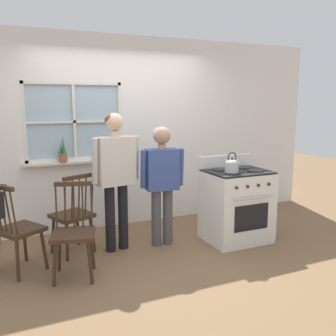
% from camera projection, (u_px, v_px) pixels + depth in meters
% --- Properties ---
extents(ground_plane, '(16.00, 16.00, 0.00)m').
position_uv_depth(ground_plane, '(160.00, 258.00, 4.32)').
color(ground_plane, brown).
extents(wall_back, '(6.40, 0.16, 2.70)m').
position_uv_depth(wall_back, '(124.00, 133.00, 5.36)').
color(wall_back, white).
rests_on(wall_back, ground_plane).
extents(chair_by_window, '(0.56, 0.57, 0.97)m').
position_uv_depth(chair_by_window, '(18.00, 231.00, 3.92)').
color(chair_by_window, '#3D2819').
rests_on(chair_by_window, ground_plane).
extents(chair_near_wall, '(0.54, 0.53, 0.97)m').
position_uv_depth(chair_near_wall, '(73.00, 216.00, 4.41)').
color(chair_near_wall, '#3D2819').
rests_on(chair_near_wall, ground_plane).
extents(chair_center_cluster, '(0.52, 0.50, 0.97)m').
position_uv_depth(chair_center_cluster, '(73.00, 234.00, 3.81)').
color(chair_center_cluster, '#3D2819').
rests_on(chair_center_cluster, ground_plane).
extents(person_elderly_left, '(0.61, 0.28, 1.66)m').
position_uv_depth(person_elderly_left, '(115.00, 168.00, 4.42)').
color(person_elderly_left, black).
rests_on(person_elderly_left, ground_plane).
extents(person_teen_center, '(0.56, 0.25, 1.49)m').
position_uv_depth(person_teen_center, '(162.00, 174.00, 4.60)').
color(person_teen_center, '#4C4C51').
rests_on(person_teen_center, ground_plane).
extents(stove, '(0.79, 0.68, 1.08)m').
position_uv_depth(stove, '(236.00, 205.00, 4.84)').
color(stove, white).
rests_on(stove, ground_plane).
extents(kettle, '(0.21, 0.17, 0.25)m').
position_uv_depth(kettle, '(232.00, 165.00, 4.55)').
color(kettle, '#B7B7BC').
rests_on(kettle, stove).
extents(potted_plant, '(0.12, 0.11, 0.36)m').
position_uv_depth(potted_plant, '(63.00, 154.00, 4.96)').
color(potted_plant, '#935B3D').
rests_on(potted_plant, wall_back).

